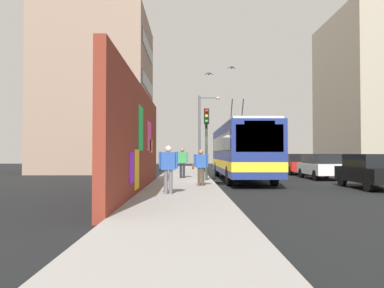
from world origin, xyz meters
name	(u,v)px	position (x,y,z in m)	size (l,w,h in m)	color
ground_plane	(214,184)	(0.00, 0.00, 0.00)	(80.00, 80.00, 0.00)	black
sidewalk_slab	(183,183)	(0.00, 1.60, 0.07)	(48.00, 3.20, 0.15)	gray
graffiti_wall	(139,140)	(-4.31, 3.35, 2.16)	(13.37, 0.32, 4.32)	maroon
building_far_left	(98,95)	(12.92, 9.20, 6.65)	(9.54, 8.72, 13.30)	gray
building_far_right	(374,93)	(16.90, -17.00, 7.59)	(11.77, 8.29, 15.17)	#9E937F
city_bus	(241,150)	(2.87, -1.80, 1.82)	(11.89, 2.52, 5.06)	navy
parked_car_black	(372,170)	(-2.53, -7.00, 0.83)	(4.05, 1.85, 1.58)	black
parked_car_white	(321,166)	(3.89, -7.00, 0.83)	(4.14, 1.87, 1.58)	white
parked_car_red	(296,163)	(9.24, -7.00, 0.83)	(4.09, 1.90, 1.58)	#B21E19
pedestrian_near_wall	(168,165)	(-5.94, 2.07, 1.18)	(0.23, 0.77, 1.74)	#595960
pedestrian_midblock	(182,160)	(2.84, 1.69, 1.20)	(0.24, 0.70, 1.77)	#1E1E2D
pedestrian_at_curb	(201,165)	(-2.53, 0.77, 1.10)	(0.22, 0.74, 1.63)	#3F3326
traffic_light	(206,132)	(0.75, 0.35, 2.79)	(0.49, 0.28, 3.91)	#2D382D
street_lamp	(202,128)	(9.70, 0.25, 3.61)	(0.44, 1.68, 5.99)	#4C4C51
flying_pigeons	(220,71)	(5.71, -0.84, 7.21)	(0.65, 2.09, 0.66)	#47474C
curbside_puddle	(224,183)	(0.66, -0.60, 0.00)	(2.06, 2.06, 0.00)	black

